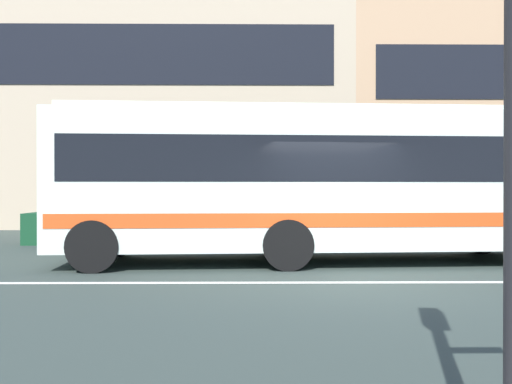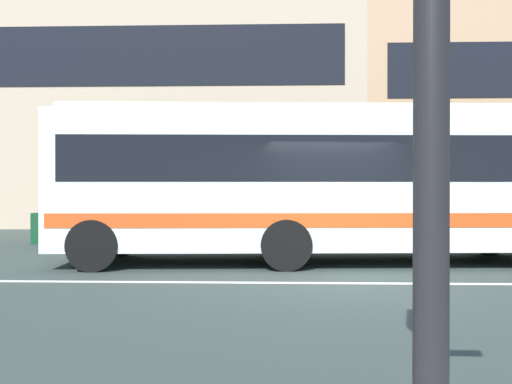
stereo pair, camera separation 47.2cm
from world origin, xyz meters
TOP-DOWN VIEW (x-y plane):
  - ground_plane at (0.00, 0.00)m, footprint 160.00×160.00m
  - lane_centre_line at (0.00, 0.00)m, footprint 60.00×0.16m
  - hedge_row_far at (2.43, 6.34)m, footprint 21.11×1.10m
  - apartment_block_left at (-8.39, 16.95)m, footprint 21.64×11.29m
  - transit_bus at (-0.35, 2.49)m, footprint 10.91×3.11m

SIDE VIEW (x-z plane):
  - ground_plane at x=0.00m, z-range 0.00..0.00m
  - lane_centre_line at x=0.00m, z-range 0.00..0.01m
  - hedge_row_far at x=2.43m, z-range 0.00..0.90m
  - transit_bus at x=-0.35m, z-range 0.17..3.45m
  - apartment_block_left at x=-8.39m, z-range 0.00..11.72m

